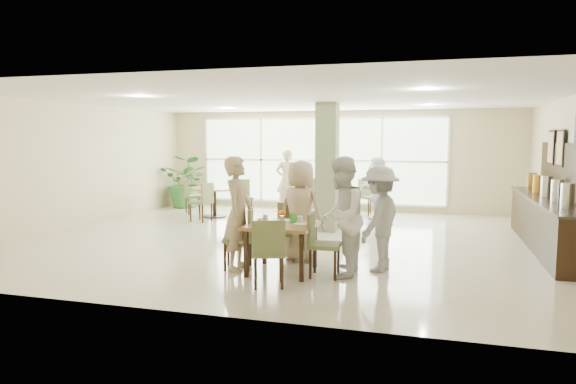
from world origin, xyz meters
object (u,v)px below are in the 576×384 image
(teen_right, at_px, (341,217))
(adult_a, at_px, (329,186))
(main_table, at_px, (282,229))
(teen_standing, at_px, (380,218))
(adult_b, at_px, (377,187))
(round_table_left, at_px, (214,195))
(potted_plant, at_px, (187,181))
(buffet_counter, at_px, (548,219))
(round_table_right, at_px, (339,194))
(teen_left, at_px, (238,213))
(adult_standing, at_px, (287,180))
(teen_far, at_px, (301,211))

(teen_right, xyz_separation_m, adult_a, (-1.14, 4.79, -0.01))
(main_table, relative_size, teen_standing, 0.61)
(main_table, height_order, teen_standing, teen_standing)
(teen_standing, distance_m, adult_b, 5.20)
(round_table_left, bearing_deg, potted_plant, 137.00)
(buffet_counter, bearing_deg, round_table_left, 166.19)
(teen_standing, bearing_deg, round_table_left, -116.32)
(teen_right, bearing_deg, adult_b, -178.83)
(adult_a, bearing_deg, buffet_counter, -7.89)
(round_table_right, xyz_separation_m, adult_a, (-0.09, -0.88, 0.30))
(buffet_counter, distance_m, teen_left, 5.77)
(potted_plant, height_order, teen_left, teen_left)
(teen_left, height_order, adult_a, teen_left)
(main_table, height_order, adult_standing, adult_standing)
(buffet_counter, bearing_deg, adult_b, 141.49)
(main_table, xyz_separation_m, round_table_left, (-3.26, 4.78, -0.08))
(teen_left, bearing_deg, teen_right, -91.55)
(round_table_left, xyz_separation_m, round_table_right, (3.10, 0.92, -0.00))
(main_table, distance_m, round_table_left, 5.79)
(round_table_left, distance_m, potted_plant, 2.09)
(buffet_counter, xyz_separation_m, teen_far, (-4.15, -2.16, 0.29))
(teen_standing, bearing_deg, main_table, -54.35)
(main_table, xyz_separation_m, teen_right, (0.90, 0.03, 0.23))
(round_table_right, relative_size, teen_right, 0.64)
(round_table_right, xyz_separation_m, teen_right, (1.06, -5.67, 0.31))
(round_table_right, height_order, teen_standing, teen_standing)
(teen_far, bearing_deg, round_table_left, -33.85)
(adult_b, bearing_deg, buffet_counter, 61.25)
(round_table_right, relative_size, teen_standing, 0.70)
(round_table_right, bearing_deg, teen_far, -87.07)
(potted_plant, xyz_separation_m, adult_a, (4.54, -1.37, 0.11))
(main_table, height_order, buffet_counter, buffet_counter)
(teen_far, distance_m, teen_standing, 1.35)
(potted_plant, bearing_deg, adult_a, -16.85)
(adult_b, xyz_separation_m, adult_standing, (-2.54, 0.61, 0.07))
(main_table, relative_size, adult_a, 0.57)
(main_table, xyz_separation_m, buffet_counter, (4.24, 2.94, -0.11))
(teen_far, bearing_deg, adult_a, -69.02)
(teen_left, distance_m, teen_standing, 2.18)
(potted_plant, bearing_deg, adult_standing, 1.46)
(teen_standing, bearing_deg, teen_far, -85.49)
(teen_standing, height_order, adult_b, teen_standing)
(buffet_counter, distance_m, teen_right, 4.44)
(round_table_right, height_order, buffet_counter, buffet_counter)
(adult_b, bearing_deg, teen_left, -5.06)
(teen_left, relative_size, teen_right, 0.99)
(round_table_right, relative_size, buffet_counter, 0.24)
(teen_far, height_order, adult_standing, adult_standing)
(adult_a, xyz_separation_m, adult_b, (1.05, 0.84, -0.09))
(round_table_left, distance_m, adult_b, 4.17)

